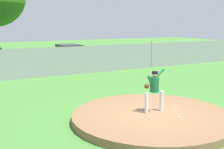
% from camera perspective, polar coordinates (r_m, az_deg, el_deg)
% --- Properties ---
extents(ground_plane, '(80.00, 80.00, 0.00)m').
position_cam_1_polar(ground_plane, '(15.57, -5.27, -2.58)').
color(ground_plane, '#427A33').
extents(asphalt_strip, '(44.00, 7.00, 0.01)m').
position_cam_1_polar(asphalt_strip, '(23.50, -13.42, 1.55)').
color(asphalt_strip, '#2B2B2D').
rests_on(asphalt_strip, ground_plane).
extents(pitchers_mound, '(5.66, 5.66, 0.27)m').
position_cam_1_polar(pitchers_mound, '(10.47, 7.84, -8.30)').
color(pitchers_mound, brown).
rests_on(pitchers_mound, ground_plane).
extents(pitcher_youth, '(0.81, 0.32, 1.57)m').
position_cam_1_polar(pitcher_youth, '(10.38, 8.31, -2.47)').
color(pitcher_youth, silver).
rests_on(pitcher_youth, pitchers_mound).
extents(baseball, '(0.07, 0.07, 0.07)m').
position_cam_1_polar(baseball, '(10.07, 13.08, -8.20)').
color(baseball, white).
rests_on(baseball, pitchers_mound).
extents(chainlink_fence, '(36.07, 0.07, 1.98)m').
position_cam_1_polar(chainlink_fence, '(19.09, -10.03, 2.57)').
color(chainlink_fence, gray).
rests_on(chainlink_fence, ground_plane).
extents(parked_car_teal, '(1.87, 4.29, 1.65)m').
position_cam_1_polar(parked_car_teal, '(24.23, -8.42, 3.83)').
color(parked_car_teal, '#146066').
rests_on(parked_car_teal, ground_plane).
extents(traffic_cone_orange, '(0.40, 0.40, 0.55)m').
position_cam_1_polar(traffic_cone_orange, '(25.64, 5.62, 3.07)').
color(traffic_cone_orange, orange).
rests_on(traffic_cone_orange, asphalt_strip).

